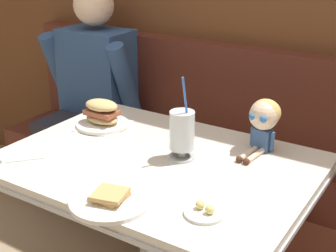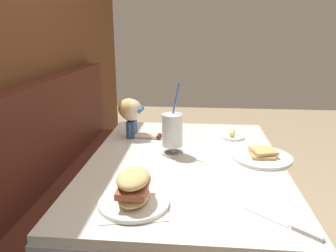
# 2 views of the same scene
# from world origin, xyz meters

# --- Properties ---
(booth_bench) EXTENTS (2.60, 0.48, 1.00)m
(booth_bench) POSITION_xyz_m (0.00, 0.81, 0.33)
(booth_bench) COLOR #512319
(booth_bench) RESTS_ON ground
(diner_table) EXTENTS (1.11, 0.81, 0.74)m
(diner_table) POSITION_xyz_m (0.00, 0.18, 0.54)
(diner_table) COLOR silver
(diner_table) RESTS_ON ground
(toast_plate) EXTENTS (0.25, 0.25, 0.04)m
(toast_plate) POSITION_xyz_m (0.05, -0.14, 0.75)
(toast_plate) COLOR white
(toast_plate) RESTS_ON diner_table
(milkshake_glass) EXTENTS (0.10, 0.10, 0.31)m
(milkshake_glass) POSITION_xyz_m (0.07, 0.24, 0.84)
(milkshake_glass) COLOR silver
(milkshake_glass) RESTS_ON diner_table
(sandwich_plate) EXTENTS (0.23, 0.23, 0.12)m
(sandwich_plate) POSITION_xyz_m (-0.37, 0.32, 0.79)
(sandwich_plate) COLOR white
(sandwich_plate) RESTS_ON diner_table
(butter_saucer) EXTENTS (0.12, 0.12, 0.04)m
(butter_saucer) POSITION_xyz_m (0.32, -0.05, 0.75)
(butter_saucer) COLOR white
(butter_saucer) RESTS_ON diner_table
(butter_knife) EXTENTS (0.17, 0.19, 0.01)m
(butter_knife) POSITION_xyz_m (-0.46, -0.14, 0.74)
(butter_knife) COLOR silver
(butter_knife) RESTS_ON diner_table
(seated_doll) EXTENTS (0.12, 0.22, 0.20)m
(seated_doll) POSITION_xyz_m (0.29, 0.46, 0.87)
(seated_doll) COLOR #385689
(seated_doll) RESTS_ON diner_table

